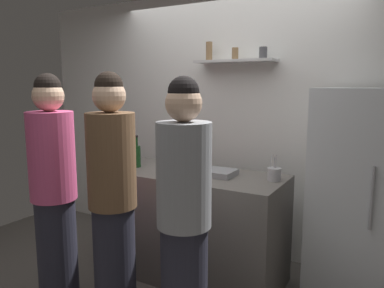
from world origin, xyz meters
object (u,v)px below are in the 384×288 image
person_pink_top (54,192)px  wine_bottle_dark_glass (128,153)px  baking_pan (215,172)px  water_bottle_plastic (175,164)px  person_grey_hoodie (184,218)px  utensil_holder (274,174)px  person_brown_jacket (113,199)px  wine_bottle_green_glass (136,155)px  refrigerator (352,195)px

person_pink_top → wine_bottle_dark_glass: bearing=113.8°
baking_pan → water_bottle_plastic: size_ratio=1.48×
person_grey_hoodie → wine_bottle_dark_glass: bearing=-178.4°
utensil_holder → water_bottle_plastic: 0.81m
person_brown_jacket → person_pink_top: size_ratio=1.00×
wine_bottle_green_glass → water_bottle_plastic: wine_bottle_green_glass is taller
person_grey_hoodie → water_bottle_plastic: bearing=164.3°
wine_bottle_green_glass → person_grey_hoodie: (0.98, -0.78, -0.18)m
utensil_holder → person_pink_top: person_pink_top is taller
wine_bottle_green_glass → person_grey_hoodie: 1.26m
wine_bottle_green_glass → person_pink_top: bearing=-99.4°
wine_bottle_green_glass → water_bottle_plastic: (0.50, -0.11, -0.01)m
utensil_holder → person_brown_jacket: (-0.88, -0.89, -0.10)m
wine_bottle_dark_glass → person_grey_hoodie: person_grey_hoodie is taller
wine_bottle_green_glass → person_brown_jacket: 0.85m
baking_pan → water_bottle_plastic: water_bottle_plastic is taller
baking_pan → wine_bottle_dark_glass: wine_bottle_dark_glass is taller
wine_bottle_green_glass → baking_pan: bearing=5.1°
utensil_holder → person_pink_top: 1.70m
wine_bottle_green_glass → wine_bottle_dark_glass: size_ratio=0.97×
wine_bottle_green_glass → person_grey_hoodie: person_grey_hoodie is taller
refrigerator → person_pink_top: 2.30m
person_pink_top → person_grey_hoodie: bearing=25.9°
person_brown_jacket → person_pink_top: 0.52m
wine_bottle_dark_glass → wine_bottle_green_glass: bearing=-21.4°
baking_pan → person_pink_top: size_ratio=0.19×
refrigerator → water_bottle_plastic: 1.42m
baking_pan → wine_bottle_dark_glass: size_ratio=1.13×
person_brown_jacket → utensil_holder: bearing=29.2°
refrigerator → person_grey_hoodie: (-0.83, -1.18, 0.04)m
water_bottle_plastic → person_brown_jacket: bearing=-100.6°
refrigerator → utensil_holder: size_ratio=7.71×
person_brown_jacket → person_pink_top: bearing=172.5°
water_bottle_plastic → person_brown_jacket: size_ratio=0.13×
wine_bottle_green_glass → wine_bottle_dark_glass: wine_bottle_dark_glass is taller
wine_bottle_green_glass → person_brown_jacket: (0.38, -0.75, -0.16)m
wine_bottle_dark_glass → person_grey_hoodie: (1.12, -0.83, -0.18)m
water_bottle_plastic → person_grey_hoodie: 0.84m
wine_bottle_green_glass → person_brown_jacket: bearing=-63.4°
refrigerator → water_bottle_plastic: size_ratio=7.23×
wine_bottle_dark_glass → utensil_holder: bearing=3.4°
wine_bottle_dark_glass → person_brown_jacket: (0.52, -0.81, -0.16)m
person_grey_hoodie → baking_pan: bearing=142.1°
water_bottle_plastic → person_brown_jacket: person_brown_jacket is taller
refrigerator → person_pink_top: bearing=-147.7°
wine_bottle_dark_glass → water_bottle_plastic: (0.64, -0.17, -0.01)m
wine_bottle_dark_glass → person_grey_hoodie: 1.41m
utensil_holder → person_grey_hoodie: (-0.28, -0.92, -0.12)m
person_brown_jacket → person_grey_hoodie: person_brown_jacket is taller
utensil_holder → person_brown_jacket: bearing=-134.7°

